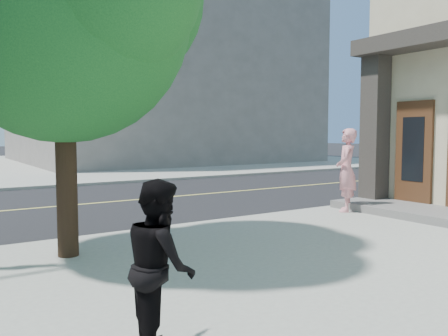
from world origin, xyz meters
TOP-DOWN VIEW (x-y plane):
  - sidewalk_ne at (13.50, 21.50)m, footprint 29.00×25.00m
  - filler_ne at (14.00, 22.00)m, footprint 18.00×16.00m
  - man_on_phone at (8.27, -0.83)m, footprint 0.87×0.84m
  - pedestrian at (1.36, -4.92)m, footprint 0.74×0.85m

SIDE VIEW (x-z plane):
  - sidewalk_ne at x=13.50m, z-range 0.00..0.12m
  - pedestrian at x=1.36m, z-range 0.12..1.63m
  - man_on_phone at x=8.27m, z-range 0.12..2.13m
  - filler_ne at x=14.00m, z-range 0.12..14.12m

